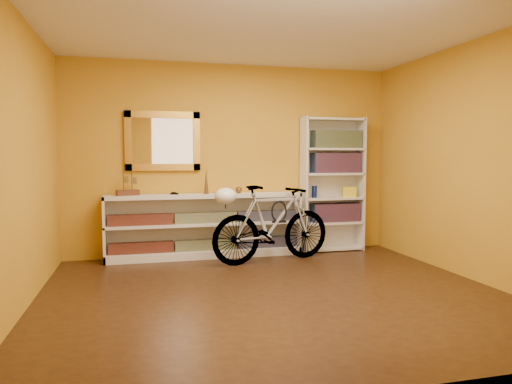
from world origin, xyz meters
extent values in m
cube|color=black|center=(0.00, 0.00, -0.01)|extent=(4.50, 4.00, 0.01)
cube|color=silver|center=(0.00, 0.00, 2.60)|extent=(4.50, 4.00, 0.01)
cube|color=#BF871C|center=(0.00, 2.00, 1.30)|extent=(4.50, 0.01, 2.60)
cube|color=#BF871C|center=(-2.25, 0.00, 1.30)|extent=(0.01, 4.00, 2.60)
cube|color=#BF871C|center=(2.25, 0.00, 1.30)|extent=(0.01, 4.00, 2.60)
cube|color=#98671B|center=(-0.95, 1.97, 1.55)|extent=(0.98, 0.06, 0.78)
cube|color=silver|center=(0.90, 1.99, 0.25)|extent=(0.09, 0.02, 0.09)
cube|color=black|center=(-0.41, 1.79, 0.17)|extent=(2.50, 0.13, 0.14)
cube|color=navy|center=(-0.41, 1.79, 0.54)|extent=(2.50, 0.13, 0.14)
imported|color=black|center=(-0.82, 1.81, 0.85)|extent=(0.00, 0.00, 0.00)
cone|color=brown|center=(-0.40, 1.81, 1.03)|extent=(0.06, 0.06, 0.35)
sphere|color=brown|center=(0.04, 1.81, 0.89)|extent=(0.09, 0.09, 0.09)
cube|color=maroon|center=(1.46, 1.84, 0.55)|extent=(0.70, 0.22, 0.26)
cube|color=maroon|center=(1.46, 1.84, 1.25)|extent=(0.70, 0.22, 0.28)
cube|color=navy|center=(1.46, 1.84, 1.59)|extent=(0.70, 0.22, 0.25)
cylinder|color=#162B98|center=(1.13, 1.82, 0.85)|extent=(0.08, 0.08, 0.17)
cube|color=maroon|center=(1.21, 1.87, 1.56)|extent=(0.19, 0.19, 0.19)
cube|color=yellow|center=(1.66, 1.80, 0.84)|extent=(0.22, 0.18, 0.15)
imported|color=silver|center=(0.37, 1.32, 0.49)|extent=(0.78, 1.74, 0.99)
ellipsoid|color=white|center=(-0.26, 1.19, 0.87)|extent=(0.26, 0.25, 0.20)
torus|color=black|center=(0.47, 1.34, 0.64)|extent=(0.21, 0.02, 0.21)
camera|label=1|loc=(-1.27, -4.31, 1.34)|focal=32.57mm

